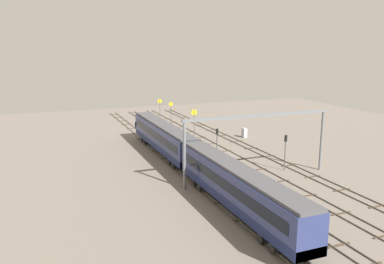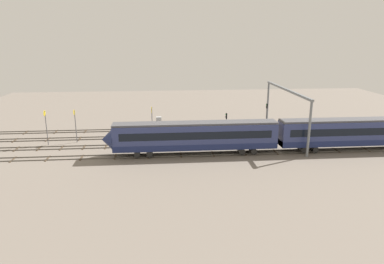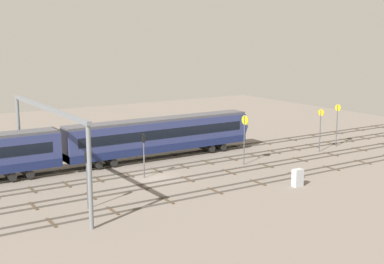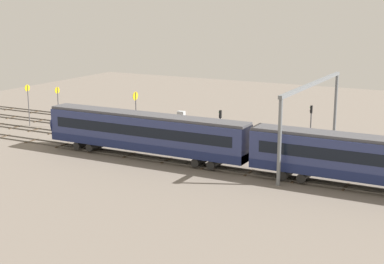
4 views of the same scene
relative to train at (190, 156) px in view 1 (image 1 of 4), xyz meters
name	(u,v)px [view 1 (image 1 of 4)]	position (x,y,z in m)	size (l,w,h in m)	color
ground_plane	(218,157)	(6.75, -7.43, -2.66)	(112.35, 112.35, 0.00)	slate
track_near_foreground	(259,152)	(6.75, -14.85, -2.59)	(96.35, 2.40, 0.16)	#59544C
track_second_near	(232,155)	(6.75, -9.90, -2.59)	(96.35, 2.40, 0.16)	#59544C
track_middle	(204,158)	(6.75, -4.95, -2.59)	(96.35, 2.40, 0.16)	#59544C
track_with_train	(173,162)	(6.75, 0.00, -2.59)	(96.35, 2.40, 0.16)	#59544C
train	(190,156)	(0.00, 0.00, 0.00)	(50.40, 3.24, 4.80)	navy
overhead_gantry	(259,129)	(-4.39, -7.68, 3.89)	(0.40, 20.81, 8.51)	slate
speed_sign_near_foreground	(194,120)	(18.33, -8.07, 1.22)	(0.14, 1.09, 5.79)	#4C4C51
speed_sign_mid_trackside	(160,108)	(35.15, -6.79, 1.04)	(0.14, 0.93, 5.73)	#4C4C51
speed_sign_far_trackside	(171,111)	(30.84, -7.90, 0.89)	(0.14, 0.89, 5.55)	#4C4C51
signal_light_trackside_approach	(285,148)	(-2.77, -13.05, 0.59)	(0.31, 0.32, 5.01)	#4C4C51
signal_light_trackside_departure	(217,139)	(5.98, -6.80, 0.42)	(0.31, 0.32, 4.72)	#4C4C51
relay_cabinet	(244,133)	(17.28, -17.94, -1.77)	(1.05, 0.71, 1.77)	#B2B7BC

